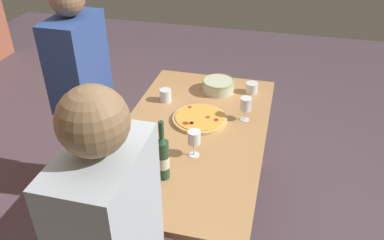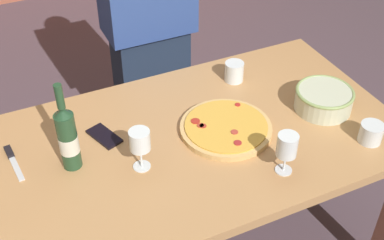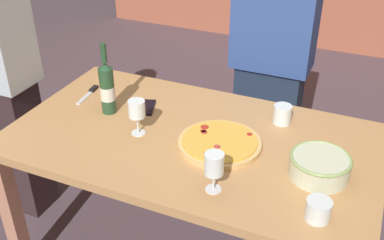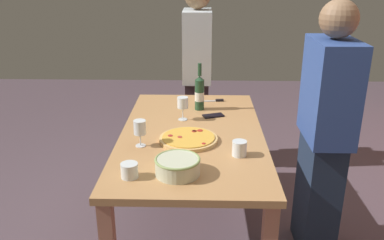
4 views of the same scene
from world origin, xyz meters
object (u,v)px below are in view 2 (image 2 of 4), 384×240
object	(u,v)px
dining_table	(192,156)
pizza	(226,128)
pizza_knife	(12,159)
wine_glass_by_bottle	(140,141)
cup_ceramic	(371,133)
wine_bottle	(68,137)
cell_phone	(104,136)
serving_bowl	(324,99)
cup_amber	(234,72)
person_host	(149,27)
wine_glass_near_pizza	(287,147)

from	to	relation	value
dining_table	pizza	xyz separation A→B (m)	(0.13, -0.02, 0.11)
dining_table	pizza_knife	xyz separation A→B (m)	(-0.64, 0.16, 0.10)
wine_glass_by_bottle	cup_ceramic	world-z (taller)	wine_glass_by_bottle
wine_bottle	cell_phone	xyz separation A→B (m)	(0.15, 0.10, -0.12)
serving_bowl	cup_amber	distance (m)	0.40
cup_ceramic	pizza_knife	size ratio (longest dim) A/B	0.45
serving_bowl	wine_bottle	world-z (taller)	wine_bottle
pizza_knife	pizza	bearing A→B (deg)	-13.09
serving_bowl	wine_glass_by_bottle	size ratio (longest dim) A/B	1.44
dining_table	serving_bowl	world-z (taller)	serving_bowl
wine_glass_by_bottle	pizza_knife	xyz separation A→B (m)	(-0.41, 0.23, -0.11)
cell_phone	cup_ceramic	bearing A→B (deg)	-45.66
serving_bowl	cell_phone	bearing A→B (deg)	166.85
pizza_knife	person_host	size ratio (longest dim) A/B	0.12
wine_glass_by_bottle	pizza_knife	world-z (taller)	wine_glass_by_bottle
serving_bowl	wine_bottle	distance (m)	1.01
cup_amber	wine_bottle	bearing A→B (deg)	-163.47
person_host	serving_bowl	bearing A→B (deg)	35.85
wine_bottle	wine_glass_near_pizza	bearing A→B (deg)	-27.19
wine_bottle	cup_ceramic	distance (m)	1.10
cup_amber	wine_glass_near_pizza	bearing A→B (deg)	-101.19
cup_amber	person_host	xyz separation A→B (m)	(-0.19, 0.52, 0.00)
person_host	cup_amber	bearing A→B (deg)	29.90
cup_ceramic	cup_amber	bearing A→B (deg)	115.04
wine_glass_near_pizza	cup_amber	world-z (taller)	wine_glass_near_pizza
dining_table	person_host	xyz separation A→B (m)	(0.14, 0.79, 0.14)
pizza	wine_glass_by_bottle	xyz separation A→B (m)	(-0.36, -0.05, 0.11)
person_host	wine_glass_near_pizza	bearing A→B (deg)	13.86
wine_bottle	pizza_knife	xyz separation A→B (m)	(-0.19, 0.12, -0.12)
dining_table	serving_bowl	xyz separation A→B (m)	(0.55, -0.06, 0.14)
pizza	wine_glass_near_pizza	world-z (taller)	wine_glass_near_pizza
serving_bowl	wine_glass_near_pizza	size ratio (longest dim) A/B	1.46
serving_bowl	cup_ceramic	bearing A→B (deg)	-80.62
dining_table	pizza_knife	size ratio (longest dim) A/B	8.26
cell_phone	pizza_knife	xyz separation A→B (m)	(-0.34, 0.02, 0.00)
pizza	serving_bowl	size ratio (longest dim) A/B	1.52
dining_table	wine_bottle	size ratio (longest dim) A/B	4.63
wine_glass_near_pizza	person_host	distance (m)	1.10
wine_glass_by_bottle	cup_ceramic	xyz separation A→B (m)	(0.82, -0.23, -0.08)
pizza	wine_glass_near_pizza	distance (m)	0.31
dining_table	cup_ceramic	size ratio (longest dim) A/B	18.30
wine_bottle	person_host	size ratio (longest dim) A/B	0.22
wine_glass_near_pizza	cup_ceramic	distance (m)	0.39
dining_table	cell_phone	world-z (taller)	cell_phone
dining_table	wine_glass_near_pizza	size ratio (longest dim) A/B	10.00
pizza	wine_glass_by_bottle	distance (m)	0.38
cup_ceramic	wine_glass_near_pizza	bearing A→B (deg)	179.98
cup_amber	serving_bowl	bearing A→B (deg)	-55.59
serving_bowl	cup_ceramic	world-z (taller)	serving_bowl
wine_bottle	pizza_knife	bearing A→B (deg)	148.18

